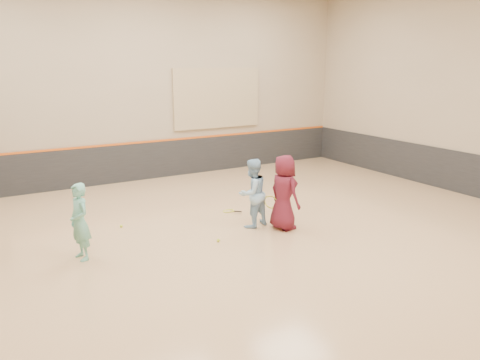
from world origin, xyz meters
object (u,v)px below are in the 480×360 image
instructor (252,193)px  girl (80,222)px  spare_racket (228,209)px  young_man (284,192)px

instructor → girl: bearing=-14.9°
instructor → spare_racket: instructor is taller
girl → instructor: (3.79, -0.08, 0.04)m
girl → young_man: size_ratio=0.88×
girl → spare_racket: bearing=95.0°
young_man → spare_racket: 1.96m
instructor → young_man: bearing=124.0°
young_man → spare_racket: (-0.48, 1.72, -0.80)m
girl → instructor: bearing=77.1°
girl → spare_racket: girl is taller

